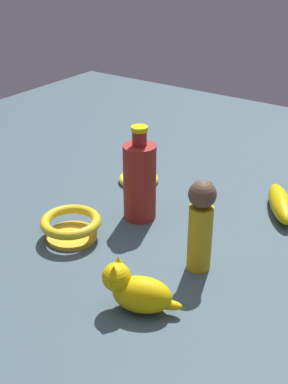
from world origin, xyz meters
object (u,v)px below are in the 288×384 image
(bowl, at_px, (71,225))
(bottle_tall, at_px, (140,180))
(bangle, at_px, (139,179))
(cat_figurine, at_px, (136,290))
(banana, at_px, (280,203))
(nail_polish_jar, at_px, (204,193))
(person_figure_adult, at_px, (201,224))

(bowl, xyz_separation_m, bottle_tall, (-0.07, -0.16, 0.06))
(bangle, height_order, cat_figurine, cat_figurine)
(banana, relative_size, bottle_tall, 0.82)
(nail_polish_jar, distance_m, cat_figurine, 0.43)
(person_figure_adult, relative_size, bangle, 1.79)
(bangle, bearing_deg, bowl, 97.25)
(person_figure_adult, relative_size, nail_polish_jar, 4.02)
(person_figure_adult, bearing_deg, banana, -99.33)
(person_figure_adult, relative_size, bowl, 1.45)
(bowl, height_order, cat_figurine, cat_figurine)
(banana, distance_m, person_figure_adult, 0.31)
(nail_polish_jar, bearing_deg, bowl, 63.51)
(bowl, xyz_separation_m, cat_figurine, (-0.25, 0.11, 0.01))
(person_figure_adult, height_order, bottle_tall, bottle_tall)
(person_figure_adult, relative_size, bottle_tall, 0.85)
(bangle, distance_m, nail_polish_jar, 0.19)
(bangle, xyz_separation_m, nail_polish_jar, (-0.19, -0.01, 0.01))
(bowl, distance_m, cat_figurine, 0.27)
(banana, relative_size, person_figure_adult, 0.96)
(bowl, xyz_separation_m, nail_polish_jar, (-0.15, -0.31, -0.01))
(banana, distance_m, bangle, 0.37)
(cat_figurine, bearing_deg, person_figure_adult, -99.35)
(cat_figurine, bearing_deg, bottle_tall, -55.86)
(banana, bearing_deg, person_figure_adult, 139.84)
(banana, height_order, cat_figurine, cat_figurine)
(bangle, distance_m, cat_figurine, 0.50)
(banana, bearing_deg, cat_figurine, 139.83)
(bottle_tall, distance_m, cat_figurine, 0.32)
(nail_polish_jar, bearing_deg, bangle, 1.63)
(person_figure_adult, distance_m, bottle_tall, 0.23)
(bangle, bearing_deg, bottle_tall, 126.27)
(bowl, distance_m, bottle_tall, 0.18)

